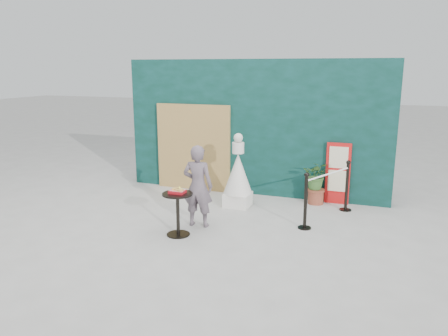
% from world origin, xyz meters
% --- Properties ---
extents(ground, '(60.00, 60.00, 0.00)m').
position_xyz_m(ground, '(0.00, 0.00, 0.00)').
color(ground, '#ADAAA5').
rests_on(ground, ground).
extents(back_wall, '(6.00, 0.30, 3.00)m').
position_xyz_m(back_wall, '(0.00, 3.15, 1.50)').
color(back_wall, black).
rests_on(back_wall, ground).
extents(bamboo_fence, '(1.80, 0.08, 2.00)m').
position_xyz_m(bamboo_fence, '(-1.40, 2.94, 1.00)').
color(bamboo_fence, tan).
rests_on(bamboo_fence, ground).
extents(woman, '(0.57, 0.40, 1.49)m').
position_xyz_m(woman, '(-0.32, 0.72, 0.75)').
color(woman, '#655761').
rests_on(woman, ground).
extents(menu_board, '(0.50, 0.07, 1.30)m').
position_xyz_m(menu_board, '(1.90, 2.95, 0.65)').
color(menu_board, red).
rests_on(menu_board, ground).
extents(statue, '(0.60, 0.60, 1.53)m').
position_xyz_m(statue, '(-0.01, 2.06, 0.63)').
color(statue, white).
rests_on(statue, ground).
extents(cafe_table, '(0.52, 0.52, 0.75)m').
position_xyz_m(cafe_table, '(-0.46, 0.17, 0.50)').
color(cafe_table, black).
rests_on(cafe_table, ground).
extents(food_basket, '(0.26, 0.19, 0.11)m').
position_xyz_m(food_basket, '(-0.46, 0.17, 0.79)').
color(food_basket, '#AD121B').
rests_on(food_basket, cafe_table).
extents(planter, '(0.54, 0.47, 0.92)m').
position_xyz_m(planter, '(1.49, 2.78, 0.53)').
color(planter, '#975131').
rests_on(planter, ground).
extents(stanchion_barrier, '(0.84, 1.54, 1.03)m').
position_xyz_m(stanchion_barrier, '(1.83, 1.89, 0.49)').
color(stanchion_barrier, black).
rests_on(stanchion_barrier, ground).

